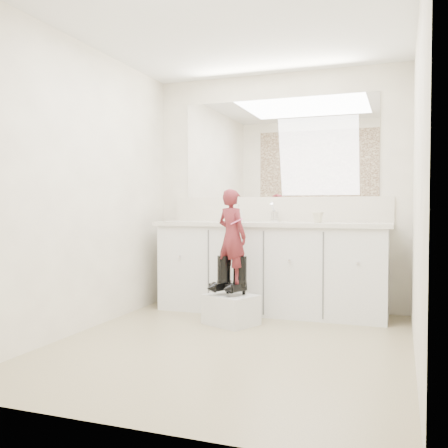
% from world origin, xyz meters
% --- Properties ---
extents(floor, '(3.00, 3.00, 0.00)m').
position_xyz_m(floor, '(0.00, 0.00, 0.00)').
color(floor, '#827655').
rests_on(floor, ground).
extents(ceiling, '(3.00, 3.00, 0.00)m').
position_xyz_m(ceiling, '(0.00, 0.00, 2.40)').
color(ceiling, white).
rests_on(ceiling, wall_back).
extents(wall_back, '(2.60, 0.00, 2.60)m').
position_xyz_m(wall_back, '(0.00, 1.50, 1.20)').
color(wall_back, beige).
rests_on(wall_back, floor).
extents(wall_front, '(2.60, 0.00, 2.60)m').
position_xyz_m(wall_front, '(0.00, -1.50, 1.20)').
color(wall_front, beige).
rests_on(wall_front, floor).
extents(wall_left, '(0.00, 3.00, 3.00)m').
position_xyz_m(wall_left, '(-1.30, 0.00, 1.20)').
color(wall_left, beige).
rests_on(wall_left, floor).
extents(wall_right, '(0.00, 3.00, 3.00)m').
position_xyz_m(wall_right, '(1.30, 0.00, 1.20)').
color(wall_right, beige).
rests_on(wall_right, floor).
extents(vanity_cabinet, '(2.20, 0.55, 0.85)m').
position_xyz_m(vanity_cabinet, '(0.00, 1.23, 0.42)').
color(vanity_cabinet, silver).
rests_on(vanity_cabinet, floor).
extents(countertop, '(2.28, 0.58, 0.04)m').
position_xyz_m(countertop, '(0.00, 1.21, 0.87)').
color(countertop, beige).
rests_on(countertop, vanity_cabinet).
extents(backsplash, '(2.28, 0.03, 0.25)m').
position_xyz_m(backsplash, '(0.00, 1.49, 1.02)').
color(backsplash, beige).
rests_on(backsplash, countertop).
extents(mirror, '(2.00, 0.02, 1.00)m').
position_xyz_m(mirror, '(0.00, 1.49, 1.64)').
color(mirror, white).
rests_on(mirror, wall_back).
extents(dot_panel, '(2.00, 0.01, 1.20)m').
position_xyz_m(dot_panel, '(0.00, -1.49, 1.65)').
color(dot_panel, '#472819').
rests_on(dot_panel, wall_front).
extents(faucet, '(0.08, 0.08, 0.10)m').
position_xyz_m(faucet, '(0.00, 1.38, 0.94)').
color(faucet, silver).
rests_on(faucet, countertop).
extents(cup, '(0.14, 0.14, 0.10)m').
position_xyz_m(cup, '(0.46, 1.16, 0.94)').
color(cup, beige).
rests_on(cup, countertop).
extents(soap_bottle, '(0.10, 0.10, 0.17)m').
position_xyz_m(soap_bottle, '(-0.35, 1.28, 0.98)').
color(soap_bottle, beige).
rests_on(soap_bottle, countertop).
extents(step_stool, '(0.52, 0.48, 0.26)m').
position_xyz_m(step_stool, '(-0.20, 0.62, 0.13)').
color(step_stool, silver).
rests_on(step_stool, floor).
extents(boot_left, '(0.21, 0.26, 0.34)m').
position_xyz_m(boot_left, '(-0.28, 0.64, 0.43)').
color(boot_left, black).
rests_on(boot_left, step_stool).
extents(boot_right, '(0.21, 0.26, 0.34)m').
position_xyz_m(boot_right, '(-0.13, 0.64, 0.43)').
color(boot_right, black).
rests_on(boot_right, step_stool).
extents(toddler, '(0.36, 0.31, 0.83)m').
position_xyz_m(toddler, '(-0.20, 0.64, 0.78)').
color(toddler, maroon).
rests_on(toddler, step_stool).
extents(toothbrush, '(0.13, 0.07, 0.06)m').
position_xyz_m(toothbrush, '(-0.13, 0.56, 0.91)').
color(toothbrush, pink).
rests_on(toothbrush, toddler).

